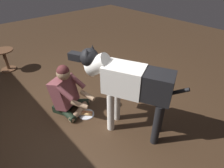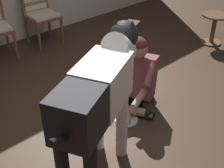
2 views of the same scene
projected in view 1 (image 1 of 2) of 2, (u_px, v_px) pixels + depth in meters
name	position (u px, v px, depth m)	size (l,w,h in m)	color
ground_plane	(74.00, 118.00, 3.04)	(13.06, 13.06, 0.00)	#3A2719
person_sitting_on_floor	(67.00, 93.00, 3.02)	(0.73, 0.63, 0.85)	black
large_dog	(128.00, 83.00, 2.45)	(1.49, 0.81, 1.21)	white
hot_dog_on_plate	(86.00, 113.00, 3.10)	(0.26, 0.26, 0.06)	silver
round_side_table	(5.00, 58.00, 4.22)	(0.43, 0.43, 0.49)	brown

